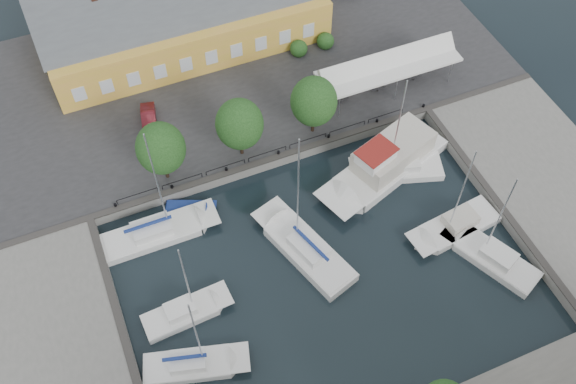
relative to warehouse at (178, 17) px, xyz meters
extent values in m
plane|color=black|center=(2.60, -28.36, -4.43)|extent=(140.00, 140.00, 0.00)
cube|color=#2D2D30|center=(2.60, -5.36, -3.93)|extent=(56.00, 26.00, 1.00)
cube|color=slate|center=(-19.40, -30.36, -3.93)|extent=(12.00, 24.00, 1.00)
cube|color=slate|center=(24.60, -30.36, -3.93)|extent=(12.00, 24.00, 1.00)
cube|color=#383533|center=(2.60, -18.06, -3.37)|extent=(56.00, 0.60, 0.12)
cube|color=#383533|center=(-13.70, -30.36, -3.37)|extent=(0.60, 24.00, 0.12)
cube|color=#383533|center=(18.90, -30.36, -3.37)|extent=(0.60, 24.00, 0.12)
cylinder|color=black|center=(-11.40, -17.76, -3.23)|extent=(0.24, 0.24, 0.40)
cylinder|color=black|center=(-6.40, -17.76, -3.23)|extent=(0.24, 0.24, 0.40)
cylinder|color=black|center=(-1.40, -17.76, -3.23)|extent=(0.24, 0.24, 0.40)
cylinder|color=black|center=(3.60, -17.76, -3.23)|extent=(0.24, 0.24, 0.40)
cylinder|color=black|center=(8.60, -17.76, -3.23)|extent=(0.24, 0.24, 0.40)
cylinder|color=black|center=(13.60, -17.76, -3.23)|extent=(0.24, 0.24, 0.40)
cylinder|color=black|center=(18.60, -17.76, -3.23)|extent=(0.24, 0.24, 0.40)
cube|color=gold|center=(0.60, -0.36, -1.18)|extent=(28.00, 10.00, 4.50)
cube|color=gold|center=(-9.40, 5.64, -1.68)|extent=(6.00, 6.00, 3.50)
cube|color=brown|center=(-7.40, -0.36, 4.17)|extent=(0.60, 0.60, 1.20)
cube|color=white|center=(16.60, -13.86, -0.73)|extent=(14.00, 4.00, 0.25)
cylinder|color=silver|center=(10.60, -15.66, -2.08)|extent=(0.10, 0.10, 2.70)
cylinder|color=silver|center=(10.60, -12.06, -2.08)|extent=(0.10, 0.10, 2.70)
cylinder|color=silver|center=(16.60, -15.66, -2.08)|extent=(0.10, 0.10, 2.70)
cylinder|color=silver|center=(16.60, -12.06, -2.08)|extent=(0.10, 0.10, 2.70)
cylinder|color=silver|center=(22.60, -15.66, -2.08)|extent=(0.10, 0.10, 2.70)
cylinder|color=silver|center=(22.60, -12.06, -2.08)|extent=(0.10, 0.10, 2.70)
cylinder|color=black|center=(-6.40, -16.36, -2.38)|extent=(0.30, 0.30, 2.10)
ellipsoid|color=#1A3F16|center=(-6.40, -16.36, 0.46)|extent=(4.20, 4.20, 4.83)
cylinder|color=black|center=(0.60, -16.36, -2.38)|extent=(0.30, 0.30, 2.10)
ellipsoid|color=#1A3F16|center=(0.60, -16.36, 0.46)|extent=(4.20, 4.20, 4.83)
cylinder|color=black|center=(7.60, -16.36, -2.38)|extent=(0.30, 0.30, 2.10)
ellipsoid|color=#1A3F16|center=(7.60, -16.36, 0.46)|extent=(4.20, 4.20, 4.83)
imported|color=maroon|center=(-6.13, -9.53, -2.80)|extent=(2.04, 3.98, 1.25)
cube|color=white|center=(2.13, -28.18, -4.28)|extent=(5.46, 8.84, 1.50)
cube|color=white|center=(1.81, -27.19, -3.49)|extent=(5.84, 10.38, 0.08)
cube|color=white|center=(2.06, -27.98, -3.03)|extent=(3.01, 3.80, 0.90)
cylinder|color=silver|center=(1.63, -26.60, 2.69)|extent=(0.12, 0.12, 12.43)
cube|color=navy|center=(2.13, -28.18, -2.28)|extent=(1.46, 4.02, 0.22)
cube|color=white|center=(12.76, -22.28, -4.33)|extent=(11.67, 7.46, 1.80)
cube|color=white|center=(11.47, -22.73, -3.39)|extent=(13.69, 8.02, 0.08)
cube|color=beige|center=(12.76, -22.28, -2.33)|extent=(8.24, 5.76, 2.20)
cube|color=white|center=(10.44, -23.09, -0.93)|extent=(3.58, 3.12, 1.20)
cube|color=maroon|center=(10.44, -23.09, -0.28)|extent=(3.88, 3.32, 0.10)
cube|color=white|center=(13.63, -23.20, -4.38)|extent=(7.35, 4.82, 1.30)
cube|color=white|center=(12.82, -22.94, -3.69)|extent=(8.61, 5.13, 0.08)
cube|color=white|center=(13.47, -23.15, -3.23)|extent=(3.19, 2.69, 0.90)
cylinder|color=silver|center=(12.33, -22.78, 1.58)|extent=(0.12, 0.12, 10.62)
cube|color=white|center=(15.06, -30.35, -4.38)|extent=(7.00, 3.55, 1.30)
cube|color=white|center=(14.23, -30.45, -3.69)|extent=(8.32, 3.59, 0.08)
cube|color=beige|center=(14.90, -30.37, -3.23)|extent=(2.89, 2.20, 0.90)
cylinder|color=silver|center=(13.73, -30.51, 1.31)|extent=(0.12, 0.12, 10.08)
cube|color=white|center=(15.95, -34.67, -4.38)|extent=(5.30, 7.30, 1.30)
cube|color=white|center=(15.59, -33.90, -3.69)|extent=(5.77, 8.49, 0.08)
cube|color=white|center=(15.88, -34.52, -3.23)|extent=(2.81, 3.24, 0.90)
cylinder|color=silver|center=(15.38, -33.44, 1.02)|extent=(0.12, 0.12, 9.49)
cube|color=white|center=(-9.39, -21.24, -4.38)|extent=(8.02, 2.92, 1.30)
cube|color=white|center=(-8.39, -21.24, -3.69)|extent=(9.62, 2.81, 0.08)
cube|color=white|center=(-9.19, -21.24, -3.23)|extent=(3.21, 1.98, 0.90)
cylinder|color=silver|center=(-7.79, -21.24, 2.11)|extent=(0.12, 0.12, 11.68)
cube|color=navy|center=(-9.39, -21.24, -2.48)|extent=(4.01, 0.23, 0.22)
cube|color=white|center=(-9.31, -29.20, -4.38)|extent=(5.83, 2.66, 1.30)
cube|color=white|center=(-8.60, -29.16, -3.69)|extent=(6.97, 2.63, 0.08)
cube|color=white|center=(-9.17, -29.19, -3.23)|extent=(2.37, 1.71, 0.90)
cylinder|color=silver|center=(-8.17, -29.13, 0.51)|extent=(0.12, 0.12, 8.47)
cube|color=white|center=(-10.03, -33.31, -4.38)|extent=(6.76, 4.04, 1.30)
cube|color=white|center=(-9.26, -33.52, -3.69)|extent=(7.95, 4.28, 0.08)
cube|color=white|center=(-9.87, -33.35, -3.23)|extent=(2.88, 2.27, 0.90)
cylinder|color=silver|center=(-8.80, -33.65, 0.93)|extent=(0.12, 0.12, 9.32)
cube|color=navy|center=(-10.03, -33.31, -2.48)|extent=(3.11, 1.06, 0.22)
cube|color=navy|center=(-5.89, -19.88, -4.38)|extent=(3.98, 3.04, 0.80)
cube|color=navy|center=(-5.48, -20.05, -3.94)|extent=(4.61, 3.26, 0.08)
camera|label=1|loc=(-9.99, -52.30, 41.36)|focal=40.00mm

